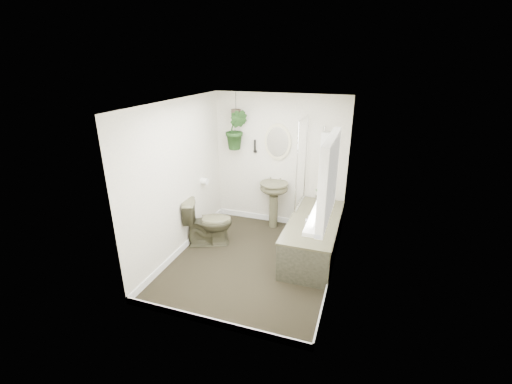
% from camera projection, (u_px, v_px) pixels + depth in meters
% --- Properties ---
extents(floor, '(2.30, 2.80, 0.02)m').
position_uv_depth(floor, '(253.00, 262.00, 5.10)').
color(floor, black).
rests_on(floor, ground).
extents(ceiling, '(2.30, 2.80, 0.02)m').
position_uv_depth(ceiling, '(252.00, 102.00, 4.25)').
color(ceiling, white).
rests_on(ceiling, ground).
extents(wall_back, '(2.30, 0.02, 2.30)m').
position_uv_depth(wall_back, '(279.00, 161.00, 5.91)').
color(wall_back, '#EAE3C5').
rests_on(wall_back, ground).
extents(wall_front, '(2.30, 0.02, 2.30)m').
position_uv_depth(wall_front, '(206.00, 236.00, 3.43)').
color(wall_front, '#EAE3C5').
rests_on(wall_front, ground).
extents(wall_left, '(0.02, 2.80, 2.30)m').
position_uv_depth(wall_left, '(178.00, 180.00, 5.02)').
color(wall_left, '#EAE3C5').
rests_on(wall_left, ground).
extents(wall_right, '(0.02, 2.80, 2.30)m').
position_uv_depth(wall_right, '(339.00, 200.00, 4.32)').
color(wall_right, '#EAE3C5').
rests_on(wall_right, ground).
extents(skirting, '(2.30, 2.80, 0.10)m').
position_uv_depth(skirting, '(253.00, 258.00, 5.07)').
color(skirting, white).
rests_on(skirting, floor).
extents(bathtub, '(0.72, 1.72, 0.58)m').
position_uv_depth(bathtub, '(313.00, 237.00, 5.19)').
color(bathtub, brown).
rests_on(bathtub, floor).
extents(bath_screen, '(0.04, 0.72, 1.40)m').
position_uv_depth(bath_screen, '(302.00, 163.00, 5.35)').
color(bath_screen, silver).
rests_on(bath_screen, bathtub).
extents(shower_box, '(0.20, 0.10, 0.35)m').
position_uv_depth(shower_box, '(327.00, 143.00, 5.47)').
color(shower_box, white).
rests_on(shower_box, wall_back).
extents(oval_mirror, '(0.46, 0.03, 0.62)m').
position_uv_depth(oval_mirror, '(277.00, 142.00, 5.76)').
color(oval_mirror, beige).
rests_on(oval_mirror, wall_back).
extents(wall_sconce, '(0.04, 0.04, 0.22)m').
position_uv_depth(wall_sconce, '(255.00, 146.00, 5.91)').
color(wall_sconce, black).
rests_on(wall_sconce, wall_back).
extents(toilet_roll_holder, '(0.11, 0.11, 0.11)m').
position_uv_depth(toilet_roll_holder, '(204.00, 181.00, 5.71)').
color(toilet_roll_holder, white).
rests_on(toilet_roll_holder, wall_left).
extents(window_recess, '(0.08, 1.00, 0.90)m').
position_uv_depth(window_recess, '(329.00, 179.00, 3.54)').
color(window_recess, white).
rests_on(window_recess, wall_right).
extents(window_sill, '(0.18, 1.00, 0.04)m').
position_uv_depth(window_sill, '(319.00, 215.00, 3.72)').
color(window_sill, white).
rests_on(window_sill, wall_right).
extents(window_blinds, '(0.01, 0.86, 0.76)m').
position_uv_depth(window_blinds, '(325.00, 178.00, 3.56)').
color(window_blinds, white).
rests_on(window_blinds, wall_right).
extents(toilet, '(0.86, 0.70, 0.77)m').
position_uv_depth(toilet, '(208.00, 222.00, 5.45)').
color(toilet, brown).
rests_on(toilet, floor).
extents(pedestal_sink, '(0.50, 0.43, 0.83)m').
position_uv_depth(pedestal_sink, '(273.00, 205.00, 6.01)').
color(pedestal_sink, brown).
rests_on(pedestal_sink, floor).
extents(sill_plant, '(0.24, 0.21, 0.25)m').
position_uv_depth(sill_plant, '(326.00, 195.00, 3.87)').
color(sill_plant, black).
rests_on(sill_plant, window_sill).
extents(hanging_plant, '(0.42, 0.35, 0.68)m').
position_uv_depth(hanging_plant, '(236.00, 130.00, 5.80)').
color(hanging_plant, black).
rests_on(hanging_plant, ceiling).
extents(soap_bottle, '(0.09, 0.10, 0.19)m').
position_uv_depth(soap_bottle, '(308.00, 222.00, 4.80)').
color(soap_bottle, black).
rests_on(soap_bottle, bathtub).
extents(hanging_pot, '(0.16, 0.16, 0.12)m').
position_uv_depth(hanging_pot, '(236.00, 113.00, 5.69)').
color(hanging_pot, '#413629').
rests_on(hanging_pot, ceiling).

